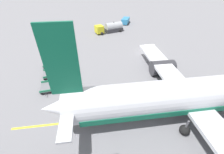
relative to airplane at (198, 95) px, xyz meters
name	(u,v)px	position (x,y,z in m)	size (l,w,h in m)	color
ground_plane	(147,54)	(-17.38, 2.35, -2.97)	(500.00, 500.00, 0.00)	gray
airplane	(198,95)	(0.00, 0.00, 0.00)	(33.75, 37.41, 12.23)	silver
fuel_tanker_primary	(111,28)	(-34.03, -1.50, -1.72)	(4.43, 8.90, 3.02)	yellow
service_van	(125,21)	(-41.37, 6.04, -1.92)	(5.29, 4.39, 1.91)	teal
baggage_dolly_row_near_col_a	(48,64)	(-17.69, -18.89, -2.49)	(3.30, 1.85, 0.92)	slate
baggage_dolly_row_near_col_b	(48,74)	(-13.97, -18.66, -2.49)	(3.32, 1.90, 0.92)	slate
baggage_dolly_row_near_col_c	(46,87)	(-10.14, -18.77, -2.49)	(3.29, 1.81, 0.92)	slate
baggage_dolly_row_mid_a_col_a	(61,62)	(-17.78, -16.45, -2.49)	(3.29, 1.82, 0.92)	slate
baggage_dolly_row_mid_a_col_b	(61,72)	(-14.03, -16.47, -2.49)	(3.30, 1.84, 0.92)	slate
baggage_dolly_row_mid_a_col_c	(63,84)	(-10.25, -16.31, -2.49)	(3.33, 1.92, 0.92)	slate
stand_guidance_stripe	(133,115)	(-1.55, -7.72, -2.97)	(4.56, 29.42, 0.01)	yellow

